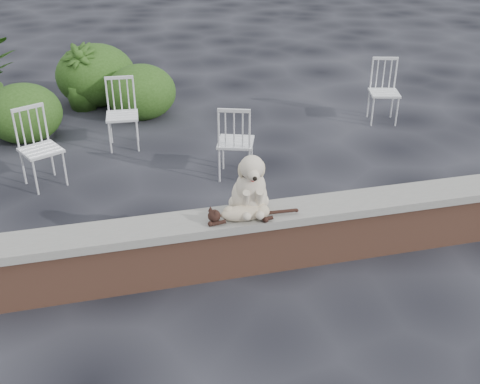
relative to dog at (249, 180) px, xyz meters
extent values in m
plane|color=black|center=(0.49, -0.06, -0.88)|extent=(60.00, 60.00, 0.00)
cube|color=brown|center=(0.49, -0.06, -0.63)|extent=(6.00, 0.30, 0.50)
cube|color=slate|center=(0.49, -0.06, -0.34)|extent=(6.20, 0.40, 0.08)
imported|color=#224413|center=(-1.47, 4.82, -0.37)|extent=(0.79, 0.79, 1.03)
ellipsoid|color=#224413|center=(-2.26, 3.73, -0.51)|extent=(1.05, 0.96, 0.83)
ellipsoid|color=#224413|center=(-1.24, 5.06, -0.43)|extent=(1.28, 1.17, 1.01)
ellipsoid|color=#224413|center=(-0.59, 4.24, -0.50)|extent=(1.07, 0.99, 0.85)
camera|label=1|loc=(-1.17, -4.33, 2.28)|focal=42.80mm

